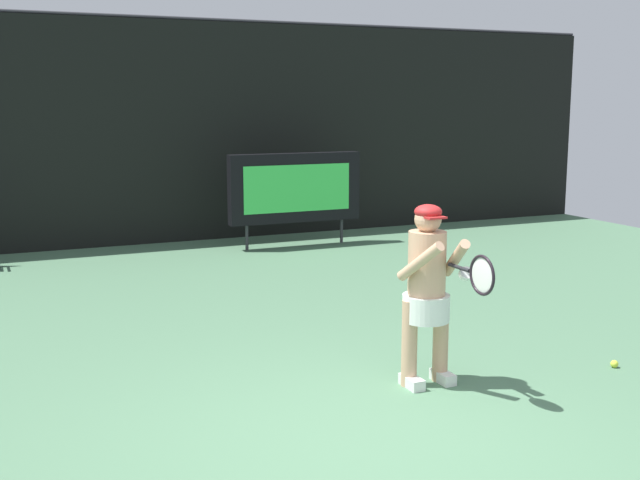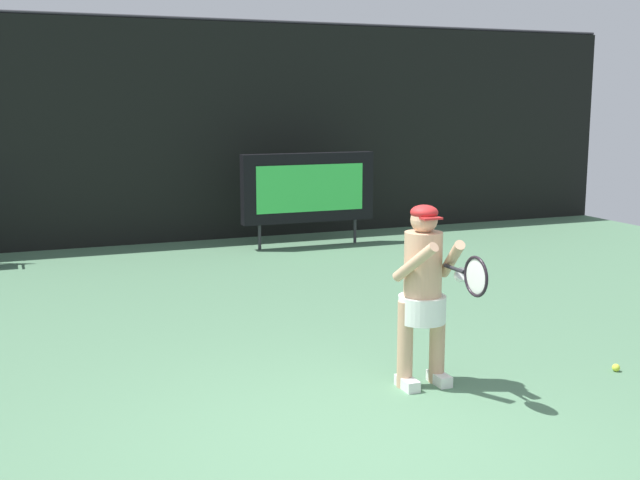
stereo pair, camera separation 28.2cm
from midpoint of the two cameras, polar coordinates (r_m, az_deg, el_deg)
name	(u,v)px [view 2 (the right image)]	position (r m, az deg, el deg)	size (l,w,h in m)	color
ground	(362,462)	(5.45, 4.57, -15.50)	(18.00, 22.00, 0.03)	#4D7556
backdrop_screen	(137,133)	(13.28, -12.28, 7.47)	(18.00, 0.12, 3.66)	black
scoreboard	(308,188)	(12.82, -0.21, 3.74)	(2.20, 0.21, 1.50)	black
tennis_player	(423,288)	(6.58, 8.59, -3.38)	(0.53, 0.60, 1.50)	white
tennis_racket	(474,276)	(6.13, 12.22, -2.52)	(0.03, 0.60, 0.31)	black
tennis_ball_loose	(616,368)	(7.55, 21.34, -8.47)	(0.07, 0.07, 0.07)	#CCDB3D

